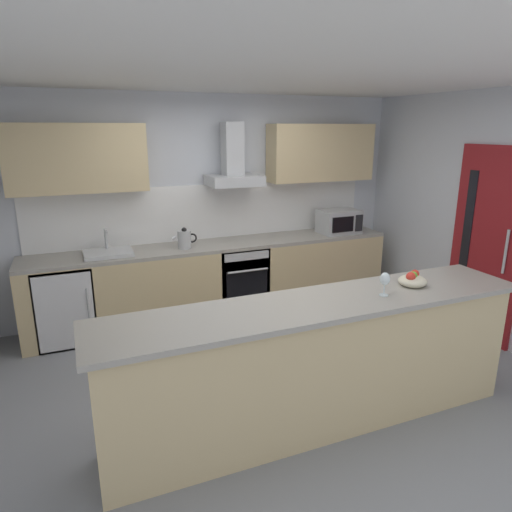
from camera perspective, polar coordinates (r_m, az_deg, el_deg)
ground at (r=4.36m, az=1.90°, el=-14.83°), size 5.91×4.72×0.02m
ceiling at (r=3.78m, az=2.28°, el=21.84°), size 5.91×4.72×0.02m
wall_back at (r=5.63m, az=-6.14°, el=6.38°), size 5.91×0.12×2.60m
wall_right at (r=5.40m, az=27.20°, el=4.32°), size 0.12×4.72×2.60m
backsplash_tile at (r=5.58m, az=-5.91°, el=5.56°), size 4.17×0.02×0.66m
counter_back at (r=5.48m, az=-4.74°, el=-3.00°), size 4.32×0.60×0.90m
counter_island at (r=3.52m, az=7.76°, el=-13.30°), size 3.29×0.64×1.01m
upper_cabinets at (r=5.35m, az=-5.61°, el=12.48°), size 4.26×0.32×0.70m
side_door at (r=5.35m, az=26.86°, el=1.27°), size 0.08×0.85×2.05m
oven at (r=5.53m, az=-2.22°, el=-2.68°), size 0.60×0.62×0.80m
refrigerator at (r=5.24m, az=-22.85°, el=-5.45°), size 0.58×0.60×0.85m
microwave at (r=5.96m, az=10.38°, el=4.29°), size 0.50×0.38×0.30m
sink at (r=5.11m, az=-18.08°, el=0.45°), size 0.50×0.40×0.26m
kettle at (r=5.17m, az=-8.96°, el=2.10°), size 0.29×0.15×0.24m
range_hood at (r=5.39m, az=-2.86°, el=11.25°), size 0.62×0.45×0.72m
wine_glass at (r=3.48m, az=15.89°, el=-2.88°), size 0.08×0.08×0.18m
fruit_bowl at (r=3.79m, az=19.06°, el=-2.88°), size 0.22×0.22×0.13m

